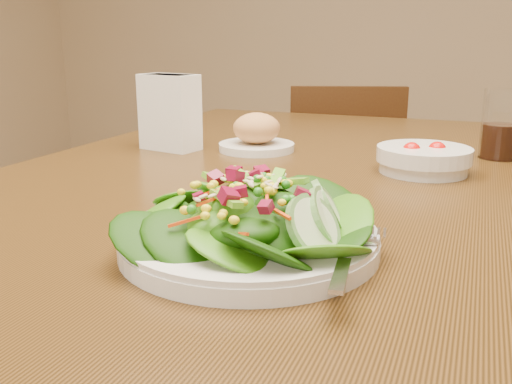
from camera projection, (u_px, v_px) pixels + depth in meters
dining_table at (281, 228)px, 0.97m from camera, size 0.90×1.40×0.75m
chair_far at (341, 196)px, 1.96m from camera, size 0.48×0.48×0.82m
salad_plate at (257, 225)px, 0.59m from camera, size 0.27×0.27×0.08m
bread_plate at (257, 135)px, 1.10m from camera, size 0.15×0.15×0.07m
tomato_bowl at (424, 159)px, 0.93m from camera, size 0.15×0.15×0.05m
drinking_glass at (501, 129)px, 1.03m from camera, size 0.07×0.07×0.12m
napkin_holder at (170, 110)px, 1.10m from camera, size 0.12×0.08×0.14m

